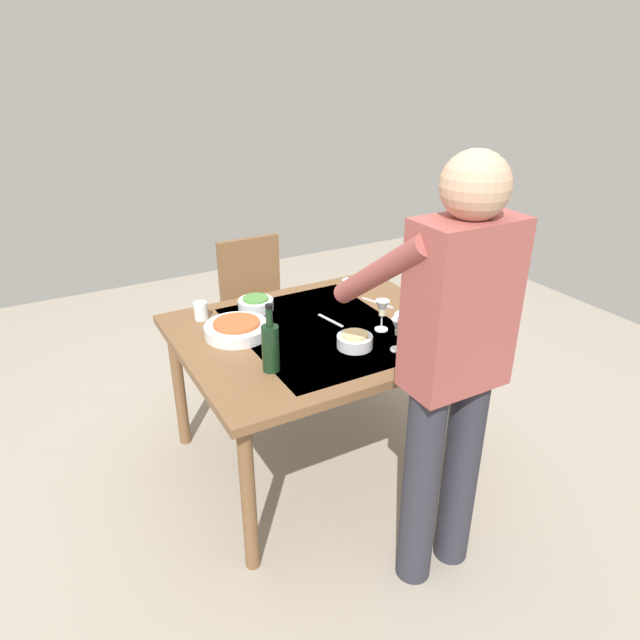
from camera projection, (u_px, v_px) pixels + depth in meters
ground_plane at (320, 457)px, 3.00m from camera, size 6.00×6.00×0.00m
dining_table at (320, 343)px, 2.71m from camera, size 1.31×1.09×0.76m
chair_near at (257, 302)px, 3.53m from camera, size 0.40×0.40×0.91m
person_server at (451, 360)px, 1.98m from camera, size 0.42×0.61×1.69m
wine_bottle at (270, 346)px, 2.28m from camera, size 0.07×0.07×0.30m
wine_glass_left at (399, 329)px, 2.44m from camera, size 0.07×0.07×0.15m
wine_glass_right at (382, 310)px, 2.63m from camera, size 0.07×0.07×0.15m
water_cup_near_left at (349, 287)px, 3.04m from camera, size 0.08×0.08×0.09m
water_cup_near_right at (441, 342)px, 2.45m from camera, size 0.08×0.08×0.10m
water_cup_far_left at (201, 311)px, 2.76m from camera, size 0.07×0.07×0.09m
serving_bowl_pasta at (237, 329)px, 2.61m from camera, size 0.30×0.30×0.07m
side_bowl_salad at (256, 304)px, 2.87m from camera, size 0.18×0.18×0.07m
side_bowl_bread at (355, 340)px, 2.50m from camera, size 0.16×0.16×0.07m
dinner_plate_near at (417, 318)px, 2.78m from camera, size 0.23×0.23×0.01m
table_knife at (377, 303)px, 2.96m from camera, size 0.08×0.19×0.00m
table_fork at (331, 320)px, 2.76m from camera, size 0.05×0.18×0.00m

